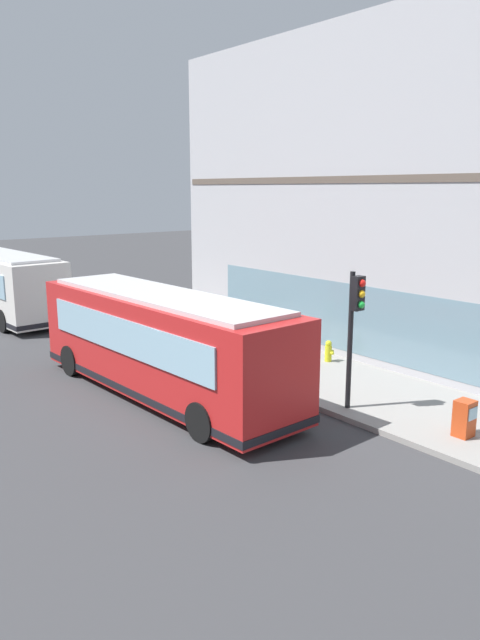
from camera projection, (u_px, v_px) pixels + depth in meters
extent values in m
plane|color=#38383A|center=(176.00, 401.00, 17.27)|extent=(120.00, 120.00, 0.00)
cube|color=gray|center=(294.00, 368.00, 20.15)|extent=(4.25, 40.00, 0.15)
cube|color=#A8A8AD|center=(426.00, 196.00, 23.19)|extent=(9.61, 18.22, 11.43)
cube|color=brown|center=(347.00, 180.00, 20.22)|extent=(0.36, 17.86, 0.24)
cube|color=slate|center=(340.00, 316.00, 21.16)|extent=(0.12, 12.75, 2.40)
cube|color=red|center=(162.00, 343.00, 17.45)|extent=(2.87, 10.09, 2.70)
cube|color=silver|center=(160.00, 295.00, 17.14)|extent=(2.46, 9.07, 0.12)
cube|color=#8CB2C6|center=(82.00, 303.00, 21.02)|extent=(2.20, 0.16, 1.20)
cube|color=#8CB2C6|center=(196.00, 323.00, 18.17)|extent=(0.37, 8.20, 1.00)
cube|color=#8CB2C6|center=(123.00, 336.00, 16.54)|extent=(0.37, 8.20, 1.00)
cube|color=black|center=(163.00, 381.00, 17.70)|extent=(2.91, 10.13, 0.20)
cylinder|color=black|center=(133.00, 348.00, 21.07)|extent=(0.34, 1.01, 1.00)
cylinder|color=black|center=(71.00, 360.00, 19.60)|extent=(0.34, 1.01, 1.00)
cylinder|color=black|center=(271.00, 400.00, 15.91)|extent=(0.34, 1.01, 1.00)
cylinder|color=black|center=(202.00, 422.00, 14.44)|extent=(0.34, 1.01, 1.00)
cube|color=silver|center=(0.00, 283.00, 28.43)|extent=(2.97, 10.11, 2.70)
cube|color=#8CB2C6|center=(25.00, 272.00, 29.17)|extent=(0.45, 8.19, 1.00)
cube|color=black|center=(2.00, 307.00, 28.68)|extent=(3.01, 10.15, 0.20)
cylinder|color=black|center=(55.00, 314.00, 26.93)|extent=(0.35, 1.01, 1.00)
cylinder|color=black|center=(4.00, 321.00, 25.44)|extent=(0.35, 1.01, 1.00)
cylinder|color=black|center=(350.00, 341.00, 15.97)|extent=(0.14, 0.14, 3.73)
cube|color=black|center=(358.00, 293.00, 15.54)|extent=(0.32, 0.24, 0.90)
sphere|color=red|center=(362.00, 283.00, 15.38)|extent=(0.20, 0.20, 0.20)
sphere|color=yellow|center=(362.00, 294.00, 15.44)|extent=(0.20, 0.20, 0.20)
sphere|color=green|center=(361.00, 305.00, 15.50)|extent=(0.20, 0.20, 0.20)
cylinder|color=gold|center=(328.00, 354.00, 20.67)|extent=(0.24, 0.24, 0.55)
sphere|color=gold|center=(329.00, 344.00, 20.60)|extent=(0.22, 0.22, 0.22)
cylinder|color=gold|center=(332.00, 353.00, 20.53)|extent=(0.10, 0.12, 0.10)
cylinder|color=gold|center=(332.00, 351.00, 20.77)|extent=(0.12, 0.10, 0.10)
cylinder|color=gold|center=(260.00, 341.00, 21.90)|extent=(0.14, 0.14, 0.81)
cylinder|color=gold|center=(255.00, 341.00, 21.88)|extent=(0.14, 0.14, 0.81)
cylinder|color=#3F8C4C|center=(257.00, 321.00, 21.73)|extent=(0.32, 0.32, 0.64)
sphere|color=#9E704C|center=(257.00, 310.00, 21.64)|extent=(0.22, 0.22, 0.22)
cube|color=#BF3F19|center=(464.00, 418.00, 14.37)|extent=(0.44, 0.40, 0.90)
cube|color=#8CB2C6|center=(473.00, 414.00, 14.17)|extent=(0.35, 0.03, 0.30)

